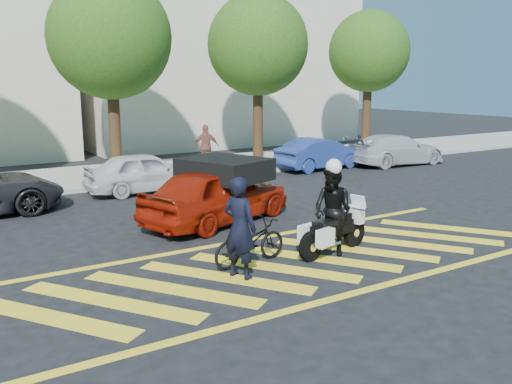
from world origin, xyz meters
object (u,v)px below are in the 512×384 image
parked_mid_right (146,172)px  red_convertible (217,194)px  parked_right (320,154)px  officer_moto (333,211)px  police_motorcycle (333,231)px  parked_far_right (396,150)px  bicycle (250,242)px  officer_bike (240,228)px

parked_mid_right → red_convertible: bearing=-178.2°
parked_mid_right → parked_right: parked_mid_right is taller
officer_moto → police_motorcycle: bearing=52.6°
parked_mid_right → parked_far_right: size_ratio=0.86×
officer_moto → parked_right: size_ratio=0.48×
parked_mid_right → bicycle: bearing=174.1°
officer_bike → officer_moto: bearing=-108.7°
officer_moto → parked_right: (6.87, 9.14, -0.30)m
red_convertible → parked_far_right: size_ratio=0.96×
officer_moto → parked_mid_right: bearing=175.2°
parked_far_right → officer_bike: bearing=126.5°
officer_bike → parked_right: officer_bike is taller
police_motorcycle → parked_mid_right: bearing=85.3°
red_convertible → parked_mid_right: (-0.19, 4.81, -0.08)m
officer_moto → parked_far_right: size_ratio=0.41×
red_convertible → parked_right: 9.50m
officer_bike → police_motorcycle: size_ratio=0.93×
officer_bike → parked_mid_right: officer_bike is taller
red_convertible → parked_right: (7.76, 5.48, -0.09)m
officer_bike → parked_far_right: 15.52m
bicycle → red_convertible: size_ratio=0.40×
parked_right → parked_mid_right: bearing=89.6°
officer_bike → bicycle: bearing=-68.2°
police_motorcycle → bicycle: bearing=156.9°
officer_bike → officer_moto: officer_bike is taller
red_convertible → parked_right: red_convertible is taller
police_motorcycle → officer_moto: bearing=142.6°
police_motorcycle → parked_far_right: (10.51, 8.36, 0.17)m
police_motorcycle → parked_far_right: parked_far_right is taller
bicycle → officer_moto: (1.86, -0.36, 0.50)m
parked_mid_right → officer_moto: bearing=-173.2°
police_motorcycle → officer_moto: officer_moto is taller
officer_bike → police_motorcycle: bearing=-108.9°
officer_moto → red_convertible: officer_moto is taller
bicycle → parked_far_right: size_ratio=0.38×
parked_right → police_motorcycle: bearing=137.9°
officer_moto → officer_bike: bearing=-97.3°
bicycle → parked_mid_right: parked_mid_right is taller
bicycle → police_motorcycle: (1.87, -0.37, 0.05)m
red_convertible → police_motorcycle: bearing=174.1°
officer_moto → parked_mid_right: 8.54m
officer_moto → parked_far_right: 13.44m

